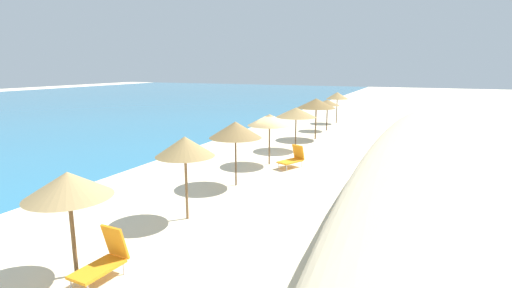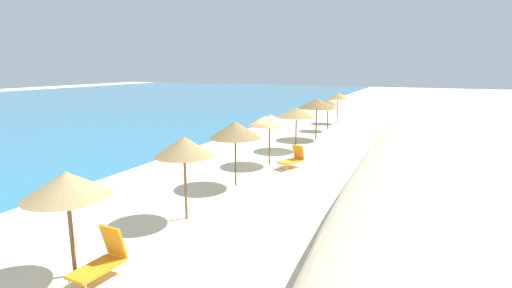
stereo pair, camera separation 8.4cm
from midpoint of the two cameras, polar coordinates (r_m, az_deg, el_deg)
The scene contains 12 objects.
ground_plane at distance 20.37m, azimuth 4.31°, elevation -2.89°, with size 160.00×160.00×0.00m, color beige.
dune_ridge at distance 18.60m, azimuth 25.34°, elevation -2.70°, with size 45.73×6.35×1.67m, color beige.
beach_umbrella_1 at distance 10.09m, azimuth -25.78°, elevation -5.39°, with size 2.01×2.01×2.61m.
beach_umbrella_2 at distance 12.73m, azimuth -10.30°, elevation -0.37°, with size 1.92×1.92×2.79m.
beach_umbrella_3 at distance 16.19m, azimuth -2.93°, elevation 2.10°, with size 2.21×2.21×2.75m.
beach_umbrella_4 at distance 19.77m, azimuth 2.12°, elevation 3.55°, with size 2.24×2.24×2.61m.
beach_umbrella_5 at distance 23.39m, azimuth 6.04°, elevation 4.62°, with size 2.42×2.42×2.58m.
beach_umbrella_6 at distance 27.11m, azimuth 8.98°, elevation 5.89°, with size 2.66×2.66×2.82m.
beach_umbrella_7 at distance 31.01m, azimuth 10.59°, elevation 5.97°, with size 1.91×1.91×2.43m.
beach_umbrella_8 at distance 35.21m, azimuth 12.00°, elevation 6.93°, with size 1.96×1.96×2.74m.
lounge_chair_0 at distance 19.57m, azimuth 5.54°, elevation -2.10°, with size 1.53×1.16×1.10m.
lounge_chair_1 at distance 10.33m, azimuth -21.30°, elevation -15.33°, with size 1.37×0.73×1.21m.
Camera 2 is at (-18.60, -6.60, 5.00)m, focal length 27.33 mm.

